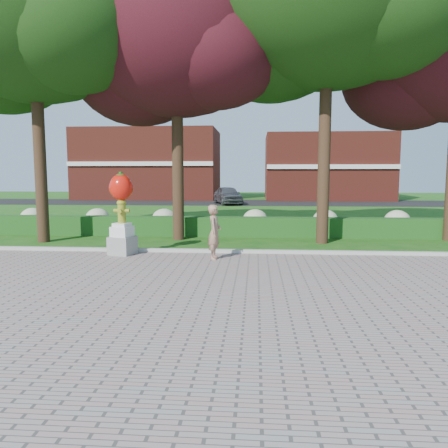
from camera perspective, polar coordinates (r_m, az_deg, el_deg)
name	(u,v)px	position (r m, az deg, el deg)	size (l,w,h in m)	color
ground	(215,275)	(11.18, -1.21, -6.73)	(100.00, 100.00, 0.00)	#174A12
walkway	(192,331)	(7.37, -4.24, -13.73)	(40.00, 14.00, 0.04)	gray
curb	(224,252)	(14.10, -0.06, -3.62)	(40.00, 0.18, 0.15)	#ADADA5
lawn_hedge	(231,227)	(18.00, 0.89, -0.35)	(24.00, 0.70, 0.80)	#123F15
hydrangea_row	(245,221)	(18.95, 2.80, 0.45)	(20.10, 1.10, 0.99)	#A0A780
street	(244,203)	(38.93, 2.69, 2.82)	(50.00, 8.00, 0.02)	black
building_left	(150,165)	(46.18, -9.69, 7.66)	(14.00, 8.00, 7.00)	maroon
building_right	(326,167)	(45.38, 13.16, 7.22)	(12.00, 8.00, 6.40)	maroon
tree_far_left	(32,24)	(18.68, -23.82, 22.82)	(9.00, 7.68, 11.66)	black
tree_mid_left	(174,48)	(17.84, -6.53, 21.91)	(8.25, 7.04, 10.69)	black
tree_mid_right	(324,1)	(17.66, 12.97, 26.48)	(9.75, 8.32, 12.64)	black
hydrant_sculpture	(122,211)	(14.03, -13.22, 1.67)	(0.87, 0.87, 2.59)	gray
woman	(215,232)	(12.94, -1.25, -1.06)	(0.59, 0.39, 1.63)	#A0735B
parked_car	(228,195)	(36.73, 0.50, 3.80)	(1.79, 4.45, 1.52)	#404348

